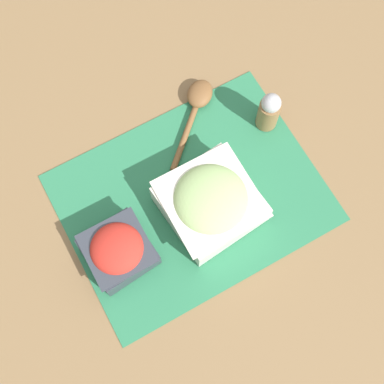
{
  "coord_description": "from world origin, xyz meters",
  "views": [
    {
      "loc": [
        -0.16,
        -0.28,
        0.97
      ],
      "look_at": [
        0.0,
        0.0,
        0.03
      ],
      "focal_mm": 50.0,
      "sensor_mm": 36.0,
      "label": 1
    }
  ],
  "objects_px": {
    "tomato_bowl": "(118,250)",
    "pepper_shaker": "(269,111)",
    "cucumber_bowl": "(210,202)",
    "wooden_spoon": "(197,102)"
  },
  "relations": [
    {
      "from": "wooden_spoon",
      "to": "pepper_shaker",
      "type": "xyz_separation_m",
      "value": [
        0.1,
        -0.1,
        0.04
      ]
    },
    {
      "from": "cucumber_bowl",
      "to": "wooden_spoon",
      "type": "relative_size",
      "value": 1.03
    },
    {
      "from": "cucumber_bowl",
      "to": "pepper_shaker",
      "type": "distance_m",
      "value": 0.21
    },
    {
      "from": "cucumber_bowl",
      "to": "wooden_spoon",
      "type": "height_order",
      "value": "cucumber_bowl"
    },
    {
      "from": "tomato_bowl",
      "to": "wooden_spoon",
      "type": "xyz_separation_m",
      "value": [
        0.27,
        0.2,
        -0.02
      ]
    },
    {
      "from": "tomato_bowl",
      "to": "pepper_shaker",
      "type": "height_order",
      "value": "pepper_shaker"
    },
    {
      "from": "cucumber_bowl",
      "to": "tomato_bowl",
      "type": "height_order",
      "value": "cucumber_bowl"
    },
    {
      "from": "pepper_shaker",
      "to": "tomato_bowl",
      "type": "bearing_deg",
      "value": -165.11
    },
    {
      "from": "tomato_bowl",
      "to": "pepper_shaker",
      "type": "relative_size",
      "value": 1.22
    },
    {
      "from": "wooden_spoon",
      "to": "pepper_shaker",
      "type": "relative_size",
      "value": 1.73
    }
  ]
}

